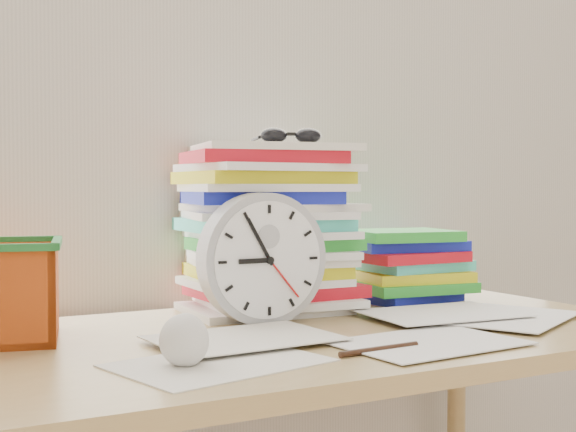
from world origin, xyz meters
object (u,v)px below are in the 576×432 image
clock (262,259)px  paper_stack (268,228)px  desk (281,376)px  book_stack (410,265)px

clock → paper_stack: bearing=59.3°
desk → paper_stack: bearing=68.0°
desk → paper_stack: 0.34m
desk → clock: 0.21m
desk → paper_stack: size_ratio=4.17×
paper_stack → clock: bearing=-120.7°
book_stack → desk: bearing=-154.7°
desk → clock: clock is taller
clock → book_stack: clock is taller
paper_stack → book_stack: 0.35m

